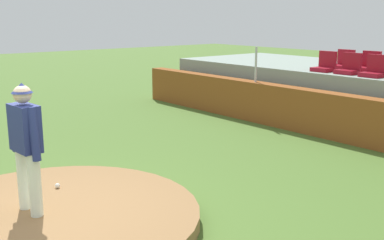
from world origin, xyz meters
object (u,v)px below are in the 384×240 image
Objects in this scene: stadium_chair_0 at (325,65)px; stadium_chair_5 at (344,63)px; stadium_chair_6 at (369,65)px; stadium_chair_1 at (349,67)px; pitcher at (26,139)px; baseball at (57,186)px; stadium_chair_2 at (374,70)px.

stadium_chair_0 and stadium_chair_5 have the same top height.
stadium_chair_0 is 1.00× the size of stadium_chair_6.
stadium_chair_6 is (-0.00, 0.89, 0.00)m from stadium_chair_1.
pitcher reaches higher than stadium_chair_6.
stadium_chair_1 is (-0.52, 8.04, 0.32)m from pitcher.
stadium_chair_5 is 1.00× the size of stadium_chair_6.
baseball is at bearing 89.31° from stadium_chair_1.
stadium_chair_6 is (0.09, 8.30, 1.27)m from baseball.
stadium_chair_2 is at bearing 84.62° from pitcher.
stadium_chair_1 is 1.00× the size of stadium_chair_2.
stadium_chair_6 is (0.72, 0.02, 0.00)m from stadium_chair_5.
stadium_chair_1 is at bearing 89.31° from baseball.
baseball is at bearing 129.88° from pitcher.
baseball is at bearing 84.03° from stadium_chair_2.
stadium_chair_2 is (0.68, -0.05, 0.00)m from stadium_chair_1.
pitcher is at bearing 93.34° from stadium_chair_6.
stadium_chair_2 is (0.77, 7.36, 1.27)m from baseball.
stadium_chair_2 reaches higher than baseball.
stadium_chair_0 is at bearing 94.28° from pitcher.
stadium_chair_0 is 1.00× the size of stadium_chair_5.
pitcher is 8.06m from stadium_chair_1.
stadium_chair_0 and stadium_chair_6 have the same top height.
stadium_chair_6 reaches higher than baseball.
baseball is 8.39m from stadium_chair_6.
pitcher is 8.99m from stadium_chair_5.
pitcher is 8.00m from stadium_chair_2.
baseball is 0.15× the size of stadium_chair_6.
stadium_chair_1 and stadium_chair_6 have the same top height.
stadium_chair_2 is 1.16m from stadium_chair_6.
stadium_chair_2 is (1.36, -0.04, 0.00)m from stadium_chair_0.
stadium_chair_5 is 0.72m from stadium_chair_6.
stadium_chair_5 is (-0.04, 0.87, 0.00)m from stadium_chair_0.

